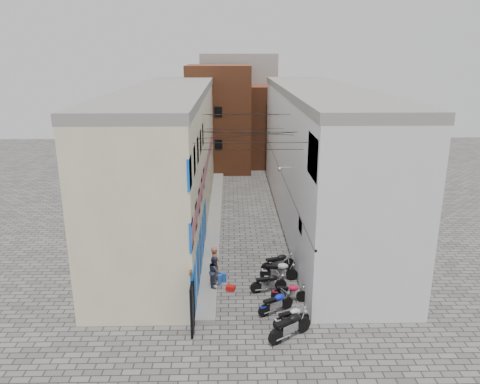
{
  "coord_description": "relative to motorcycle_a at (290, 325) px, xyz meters",
  "views": [
    {
      "loc": [
        -0.92,
        -17.47,
        11.18
      ],
      "look_at": [
        -0.35,
        9.75,
        3.0
      ],
      "focal_mm": 35.0,
      "sensor_mm": 36.0,
      "label": 1
    }
  ],
  "objects": [
    {
      "name": "ground",
      "position": [
        -1.45,
        0.99,
        -0.62
      ],
      "size": [
        90.0,
        90.0,
        0.0
      ],
      "primitive_type": "plane",
      "color": "#555350",
      "rests_on": "ground"
    },
    {
      "name": "person_a",
      "position": [
        -3.15,
        4.61,
        0.53
      ],
      "size": [
        0.56,
        0.73,
        1.8
      ],
      "primitive_type": "imported",
      "rotation": [
        0.0,
        0.0,
        1.78
      ],
      "color": "#A05D3A",
      "rests_on": "plinth"
    },
    {
      "name": "far_shopfront",
      "position": [
        -1.45,
        26.19,
        0.58
      ],
      "size": [
        2.0,
        0.3,
        2.4
      ],
      "primitive_type": "cube",
      "color": "black",
      "rests_on": "ground"
    },
    {
      "name": "motorcycle_f",
      "position": [
        0.06,
        5.09,
        -0.06
      ],
      "size": [
        1.96,
        0.72,
        1.12
      ],
      "primitive_type": null,
      "rotation": [
        0.0,
        0.0,
        -1.63
      ],
      "color": "silver",
      "rests_on": "ground"
    },
    {
      "name": "water_jug_near",
      "position": [
        -3.0,
        4.71,
        -0.37
      ],
      "size": [
        0.34,
        0.34,
        0.5
      ],
      "primitive_type": "cylinder",
      "rotation": [
        0.0,
        0.0,
        0.08
      ],
      "color": "#2355B1",
      "rests_on": "ground"
    },
    {
      "name": "motorcycle_b",
      "position": [
        0.16,
        0.84,
        -0.13
      ],
      "size": [
        1.78,
        1.12,
        0.98
      ],
      "primitive_type": null,
      "rotation": [
        0.0,
        0.0,
        -1.2
      ],
      "color": "silver",
      "rests_on": "ground"
    },
    {
      "name": "building_far_brick_left",
      "position": [
        -3.45,
        28.99,
        4.38
      ],
      "size": [
        6.0,
        6.0,
        10.0
      ],
      "primitive_type": "cube",
      "color": "brown",
      "rests_on": "ground"
    },
    {
      "name": "motorcycle_a",
      "position": [
        0.0,
        0.0,
        0.0
      ],
      "size": [
        2.16,
        1.76,
        1.24
      ],
      "primitive_type": null,
      "rotation": [
        0.0,
        0.0,
        -0.98
      ],
      "color": "black",
      "rests_on": "ground"
    },
    {
      "name": "motorcycle_g",
      "position": [
        0.11,
        6.04,
        -0.06
      ],
      "size": [
        2.05,
        1.27,
        1.13
      ],
      "primitive_type": null,
      "rotation": [
        0.0,
        0.0,
        -1.21
      ],
      "color": "black",
      "rests_on": "ground"
    },
    {
      "name": "building_right",
      "position": [
        3.55,
        13.98,
        3.88
      ],
      "size": [
        5.94,
        26.0,
        9.0
      ],
      "color": "silver",
      "rests_on": "ground"
    },
    {
      "name": "overhead_wires",
      "position": [
        -1.45,
        8.63,
        6.5
      ],
      "size": [
        5.8,
        13.02,
        1.32
      ],
      "color": "black",
      "rests_on": "ground"
    },
    {
      "name": "building_far_brick_right",
      "position": [
        1.55,
        30.99,
        3.38
      ],
      "size": [
        5.0,
        6.0,
        8.0
      ],
      "primitive_type": "cube",
      "color": "brown",
      "rests_on": "ground"
    },
    {
      "name": "motorcycle_c",
      "position": [
        -0.39,
        1.94,
        -0.1
      ],
      "size": [
        1.86,
        1.4,
        1.05
      ],
      "primitive_type": null,
      "rotation": [
        0.0,
        0.0,
        -1.05
      ],
      "color": "#0B21B0",
      "rests_on": "ground"
    },
    {
      "name": "red_crate",
      "position": [
        -2.41,
        3.99,
        -0.49
      ],
      "size": [
        0.47,
        0.4,
        0.26
      ],
      "primitive_type": "cube",
      "rotation": [
        0.0,
        0.0,
        -0.25
      ],
      "color": "#BC100D",
      "rests_on": "ground"
    },
    {
      "name": "building_far_concrete",
      "position": [
        -1.45,
        34.99,
        4.88
      ],
      "size": [
        8.0,
        5.0,
        11.0
      ],
      "primitive_type": "cube",
      "color": "gray",
      "rests_on": "ground"
    },
    {
      "name": "person_b",
      "position": [
        -3.15,
        4.04,
        0.4
      ],
      "size": [
        0.6,
        0.76,
        1.54
      ],
      "primitive_type": "imported",
      "rotation": [
        0.0,
        0.0,
        1.55
      ],
      "color": "#2B2F41",
      "rests_on": "plinth"
    },
    {
      "name": "motorcycle_e",
      "position": [
        -0.56,
        3.85,
        -0.09
      ],
      "size": [
        1.9,
        0.95,
        1.05
      ],
      "primitive_type": null,
      "rotation": [
        0.0,
        0.0,
        -1.36
      ],
      "color": "black",
      "rests_on": "ground"
    },
    {
      "name": "motorcycle_d",
      "position": [
        0.33,
        2.94,
        -0.12
      ],
      "size": [
        1.77,
        0.72,
        1.0
      ],
      "primitive_type": null,
      "rotation": [
        0.0,
        0.0,
        -1.68
      ],
      "color": "red",
      "rests_on": "ground"
    },
    {
      "name": "building_left",
      "position": [
        -6.43,
        13.94,
        3.88
      ],
      "size": [
        5.1,
        27.0,
        9.0
      ],
      "color": "beige",
      "rests_on": "ground"
    },
    {
      "name": "plinth",
      "position": [
        -3.5,
        13.99,
        -0.5
      ],
      "size": [
        0.9,
        26.0,
        0.25
      ],
      "primitive_type": "cube",
      "color": "gray",
      "rests_on": "ground"
    },
    {
      "name": "water_jug_far",
      "position": [
        -2.76,
        4.97,
        -0.39
      ],
      "size": [
        0.36,
        0.36,
        0.47
      ],
      "primitive_type": "cylinder",
      "rotation": [
        0.0,
        0.0,
        -0.24
      ],
      "color": "#204DA4",
      "rests_on": "ground"
    }
  ]
}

